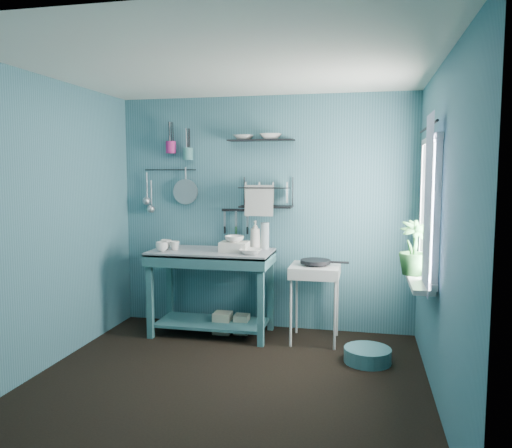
% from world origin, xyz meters
% --- Properties ---
extents(floor, '(3.20, 3.20, 0.00)m').
position_xyz_m(floor, '(0.00, 0.00, 0.00)').
color(floor, black).
rests_on(floor, ground).
extents(ceiling, '(3.20, 3.20, 0.00)m').
position_xyz_m(ceiling, '(0.00, 0.00, 2.50)').
color(ceiling, silver).
rests_on(ceiling, ground).
extents(wall_back, '(3.20, 0.00, 3.20)m').
position_xyz_m(wall_back, '(0.00, 1.50, 1.25)').
color(wall_back, '#3A6A77').
rests_on(wall_back, ground).
extents(wall_front, '(3.20, 0.00, 3.20)m').
position_xyz_m(wall_front, '(0.00, -1.50, 1.25)').
color(wall_front, '#3A6A77').
rests_on(wall_front, ground).
extents(wall_left, '(0.00, 3.00, 3.00)m').
position_xyz_m(wall_left, '(-1.60, 0.00, 1.25)').
color(wall_left, '#3A6A77').
rests_on(wall_left, ground).
extents(wall_right, '(0.00, 3.00, 3.00)m').
position_xyz_m(wall_right, '(1.60, 0.00, 1.25)').
color(wall_right, '#3A6A77').
rests_on(wall_right, ground).
extents(work_counter, '(1.27, 0.66, 0.89)m').
position_xyz_m(work_counter, '(-0.48, 1.11, 0.44)').
color(work_counter, '#326569').
rests_on(work_counter, floor).
extents(mug_left, '(0.12, 0.12, 0.10)m').
position_xyz_m(mug_left, '(-0.96, 0.95, 0.94)').
color(mug_left, silver).
rests_on(mug_left, work_counter).
extents(mug_mid, '(0.14, 0.14, 0.09)m').
position_xyz_m(mug_mid, '(-0.86, 1.05, 0.93)').
color(mug_mid, silver).
rests_on(mug_mid, work_counter).
extents(mug_right, '(0.17, 0.17, 0.10)m').
position_xyz_m(mug_right, '(-0.98, 1.11, 0.94)').
color(mug_right, silver).
rests_on(mug_right, work_counter).
extents(wash_tub, '(0.28, 0.22, 0.10)m').
position_xyz_m(wash_tub, '(-0.23, 1.09, 0.94)').
color(wash_tub, beige).
rests_on(wash_tub, work_counter).
extents(tub_bowl, '(0.20, 0.19, 0.06)m').
position_xyz_m(tub_bowl, '(-0.23, 1.09, 1.02)').
color(tub_bowl, silver).
rests_on(tub_bowl, wash_tub).
extents(soap_bottle, '(0.12, 0.12, 0.30)m').
position_xyz_m(soap_bottle, '(-0.06, 1.31, 1.04)').
color(soap_bottle, beige).
rests_on(soap_bottle, work_counter).
extents(water_bottle, '(0.09, 0.09, 0.28)m').
position_xyz_m(water_bottle, '(0.04, 1.33, 1.03)').
color(water_bottle, '#ACBCC0').
rests_on(water_bottle, work_counter).
extents(counter_bowl, '(0.22, 0.22, 0.05)m').
position_xyz_m(counter_bowl, '(-0.03, 0.96, 0.91)').
color(counter_bowl, silver).
rests_on(counter_bowl, work_counter).
extents(hotplate_stand, '(0.54, 0.54, 0.77)m').
position_xyz_m(hotplate_stand, '(0.59, 1.12, 0.39)').
color(hotplate_stand, silver).
rests_on(hotplate_stand, floor).
extents(frying_pan, '(0.30, 0.30, 0.03)m').
position_xyz_m(frying_pan, '(0.59, 1.12, 0.81)').
color(frying_pan, black).
rests_on(frying_pan, hotplate_stand).
extents(knife_strip, '(0.32, 0.04, 0.03)m').
position_xyz_m(knife_strip, '(-0.31, 1.47, 1.28)').
color(knife_strip, black).
rests_on(knife_strip, wall_back).
extents(dish_rack, '(0.57, 0.30, 0.32)m').
position_xyz_m(dish_rack, '(0.05, 1.37, 1.48)').
color(dish_rack, black).
rests_on(dish_rack, wall_back).
extents(upper_shelf, '(0.70, 0.18, 0.01)m').
position_xyz_m(upper_shelf, '(-0.02, 1.40, 2.03)').
color(upper_shelf, black).
rests_on(upper_shelf, wall_back).
extents(shelf_bowl_left, '(0.23, 0.23, 0.05)m').
position_xyz_m(shelf_bowl_left, '(-0.20, 1.40, 2.07)').
color(shelf_bowl_left, silver).
rests_on(shelf_bowl_left, upper_shelf).
extents(shelf_bowl_right, '(0.25, 0.25, 0.06)m').
position_xyz_m(shelf_bowl_right, '(0.09, 1.40, 2.02)').
color(shelf_bowl_right, silver).
rests_on(shelf_bowl_right, upper_shelf).
extents(utensil_cup_magenta, '(0.11, 0.11, 0.13)m').
position_xyz_m(utensil_cup_magenta, '(-1.03, 1.42, 1.96)').
color(utensil_cup_magenta, '#B9226F').
rests_on(utensil_cup_magenta, wall_back).
extents(utensil_cup_teal, '(0.11, 0.11, 0.13)m').
position_xyz_m(utensil_cup_teal, '(-0.83, 1.42, 1.89)').
color(utensil_cup_teal, teal).
rests_on(utensil_cup_teal, wall_back).
extents(colander, '(0.28, 0.03, 0.28)m').
position_xyz_m(colander, '(-0.88, 1.45, 1.48)').
color(colander, '#A5A8AD').
rests_on(colander, wall_back).
extents(ladle_outer, '(0.01, 0.01, 0.30)m').
position_xyz_m(ladle_outer, '(-1.34, 1.46, 1.54)').
color(ladle_outer, '#A5A8AD').
rests_on(ladle_outer, wall_back).
extents(ladle_inner, '(0.01, 0.01, 0.30)m').
position_xyz_m(ladle_inner, '(-1.29, 1.46, 1.45)').
color(ladle_inner, '#A5A8AD').
rests_on(ladle_inner, wall_back).
extents(hook_rail, '(0.60, 0.01, 0.01)m').
position_xyz_m(hook_rail, '(-1.06, 1.47, 1.72)').
color(hook_rail, black).
rests_on(hook_rail, wall_back).
extents(window_glass, '(0.00, 1.10, 1.10)m').
position_xyz_m(window_glass, '(1.59, 0.45, 1.40)').
color(window_glass, white).
rests_on(window_glass, wall_right).
extents(windowsill, '(0.16, 0.95, 0.04)m').
position_xyz_m(windowsill, '(1.50, 0.45, 0.81)').
color(windowsill, silver).
rests_on(windowsill, wall_right).
extents(curtain, '(0.00, 1.35, 1.35)m').
position_xyz_m(curtain, '(1.52, 0.15, 1.45)').
color(curtain, silver).
rests_on(curtain, wall_right).
extents(curtain_rod, '(0.02, 1.05, 0.02)m').
position_xyz_m(curtain_rod, '(1.54, 0.45, 2.05)').
color(curtain_rod, black).
rests_on(curtain_rod, wall_right).
extents(potted_plant, '(0.33, 0.33, 0.46)m').
position_xyz_m(potted_plant, '(1.47, 0.56, 1.06)').
color(potted_plant, '#26612A').
rests_on(potted_plant, windowsill).
extents(storage_tin_large, '(0.18, 0.18, 0.22)m').
position_xyz_m(storage_tin_large, '(-0.38, 1.16, 0.11)').
color(storage_tin_large, tan).
rests_on(storage_tin_large, floor).
extents(storage_tin_small, '(0.15, 0.15, 0.20)m').
position_xyz_m(storage_tin_small, '(-0.18, 1.19, 0.10)').
color(storage_tin_small, tan).
rests_on(storage_tin_small, floor).
extents(floor_basin, '(0.42, 0.42, 0.13)m').
position_xyz_m(floor_basin, '(1.11, 0.65, 0.07)').
color(floor_basin, teal).
rests_on(floor_basin, floor).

